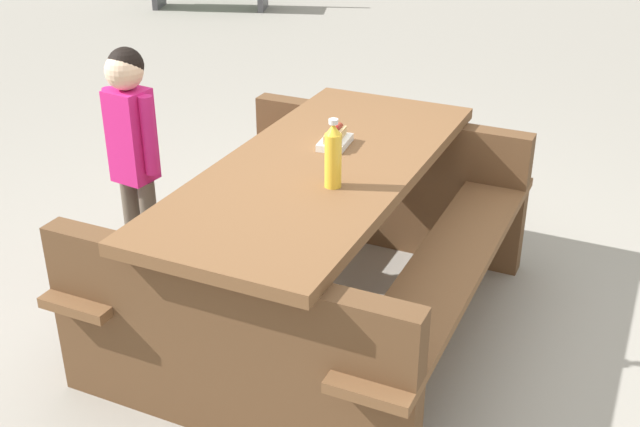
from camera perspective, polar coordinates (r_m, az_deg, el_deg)
ground_plane at (r=3.54m, az=-0.00°, el=-7.60°), size 30.00×30.00×0.00m
picnic_table at (r=3.31m, az=-0.00°, el=-1.24°), size 1.97×1.63×0.75m
soda_bottle at (r=2.93m, az=0.94°, el=4.16°), size 0.06×0.06×0.27m
hotdog_tray at (r=3.34m, az=1.08°, el=5.37°), size 0.20×0.15×0.08m
child_in_coat at (r=3.66m, az=-13.32°, el=5.40°), size 0.18×0.27×1.11m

